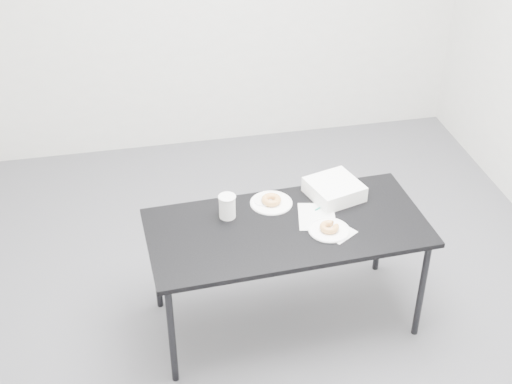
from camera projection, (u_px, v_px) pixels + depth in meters
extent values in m
plane|color=#504F54|center=(258.00, 305.00, 4.23)|extent=(4.00, 4.00, 0.00)
cube|color=black|center=(287.00, 228.00, 3.77)|extent=(1.51, 0.76, 0.03)
cylinder|color=black|center=(172.00, 335.00, 3.58)|extent=(0.04, 0.04, 0.65)
cylinder|color=black|center=(156.00, 263.00, 4.05)|extent=(0.04, 0.04, 0.65)
cylinder|color=black|center=(422.00, 290.00, 3.86)|extent=(0.04, 0.04, 0.65)
cylinder|color=black|center=(380.00, 227.00, 4.33)|extent=(0.04, 0.04, 0.65)
cube|color=silver|center=(317.00, 217.00, 3.82)|extent=(0.24, 0.28, 0.00)
cube|color=green|center=(326.00, 205.00, 3.91)|extent=(0.05, 0.05, 0.00)
cylinder|color=#0C876E|center=(323.00, 206.00, 3.90)|extent=(0.10, 0.07, 0.01)
cube|color=silver|center=(338.00, 232.00, 3.71)|extent=(0.21, 0.21, 0.00)
cylinder|color=white|center=(329.00, 230.00, 3.72)|extent=(0.22, 0.22, 0.01)
torus|color=#C07E3D|center=(329.00, 227.00, 3.71)|extent=(0.14, 0.14, 0.03)
cylinder|color=white|center=(271.00, 203.00, 3.93)|extent=(0.23, 0.23, 0.01)
torus|color=#C07E3D|center=(271.00, 200.00, 3.91)|extent=(0.14, 0.14, 0.04)
cylinder|color=white|center=(227.00, 206.00, 3.79)|extent=(0.09, 0.09, 0.13)
cylinder|color=white|center=(263.00, 201.00, 3.93)|extent=(0.10, 0.10, 0.01)
cube|color=white|center=(334.00, 189.00, 3.96)|extent=(0.33, 0.33, 0.09)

